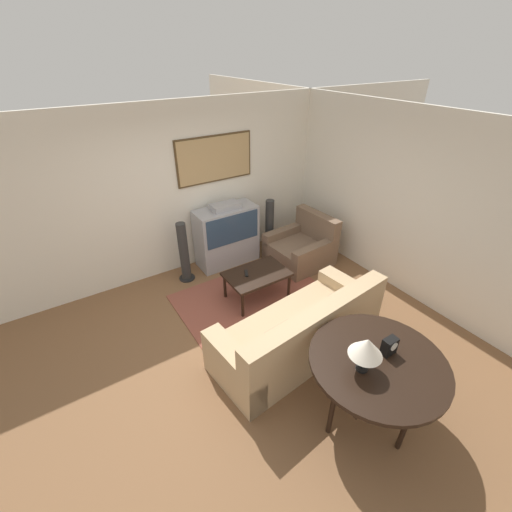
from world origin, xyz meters
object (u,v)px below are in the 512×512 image
(coffee_table, at_px, (257,276))
(table_lamp, at_px, (367,348))
(mantel_clock, at_px, (389,346))
(speaker_tower_left, at_px, (184,254))
(speaker_tower_right, at_px, (269,228))
(console_table, at_px, (378,365))
(couch, at_px, (300,332))
(tv, at_px, (227,235))
(armchair, at_px, (302,248))

(coffee_table, bearing_deg, table_lamp, -98.30)
(mantel_clock, xyz_separation_m, speaker_tower_left, (-0.74, 3.31, -0.42))
(speaker_tower_left, bearing_deg, coffee_table, -56.28)
(table_lamp, distance_m, speaker_tower_left, 3.38)
(mantel_clock, relative_size, speaker_tower_right, 0.17)
(coffee_table, xyz_separation_m, console_table, (-0.12, -2.27, 0.35))
(couch, height_order, mantel_clock, mantel_clock)
(tv, distance_m, couch, 2.37)
(tv, height_order, speaker_tower_right, tv)
(table_lamp, distance_m, mantel_clock, 0.41)
(couch, bearing_deg, coffee_table, -102.45)
(tv, height_order, armchair, tv)
(coffee_table, bearing_deg, speaker_tower_right, 47.73)
(console_table, distance_m, mantel_clock, 0.21)
(table_lamp, height_order, speaker_tower_right, table_lamp)
(console_table, xyz_separation_m, mantel_clock, (0.15, 0.02, 0.15))
(console_table, xyz_separation_m, table_lamp, (-0.21, 0.02, 0.34))
(tv, distance_m, coffee_table, 1.17)
(console_table, bearing_deg, couch, 91.36)
(armchair, distance_m, speaker_tower_right, 0.71)
(mantel_clock, bearing_deg, coffee_table, 90.79)
(coffee_table, bearing_deg, armchair, 19.74)
(console_table, relative_size, speaker_tower_left, 1.27)
(couch, xyz_separation_m, coffee_table, (0.14, 1.20, 0.09))
(couch, distance_m, coffee_table, 1.21)
(armchair, height_order, coffee_table, armchair)
(table_lamp, bearing_deg, speaker_tower_left, 96.52)
(coffee_table, relative_size, mantel_clock, 5.19)
(table_lamp, height_order, mantel_clock, table_lamp)
(couch, bearing_deg, console_table, 85.76)
(speaker_tower_left, relative_size, speaker_tower_right, 1.00)
(console_table, height_order, mantel_clock, mantel_clock)
(speaker_tower_right, bearing_deg, mantel_clock, -105.70)
(table_lamp, height_order, speaker_tower_left, table_lamp)
(coffee_table, bearing_deg, couch, -96.85)
(couch, bearing_deg, mantel_clock, 93.80)
(armchair, height_order, console_table, armchair)
(mantel_clock, height_order, speaker_tower_right, speaker_tower_right)
(console_table, xyz_separation_m, speaker_tower_left, (-0.59, 3.33, -0.27))
(armchair, bearing_deg, console_table, -29.88)
(armchair, relative_size, speaker_tower_left, 1.00)
(armchair, bearing_deg, speaker_tower_right, -159.35)
(speaker_tower_right, bearing_deg, console_table, -107.96)
(couch, bearing_deg, table_lamp, 74.46)
(console_table, bearing_deg, armchair, 63.51)
(tv, distance_m, mantel_clock, 3.43)
(console_table, relative_size, speaker_tower_right, 1.27)
(tv, height_order, console_table, tv)
(coffee_table, height_order, console_table, console_table)
(couch, distance_m, console_table, 1.16)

